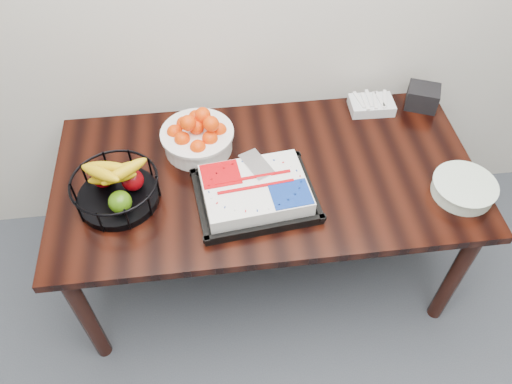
{
  "coord_description": "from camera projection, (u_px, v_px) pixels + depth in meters",
  "views": [
    {
      "loc": [
        -0.22,
        0.57,
        2.32
      ],
      "look_at": [
        -0.06,
        1.83,
        0.83
      ],
      "focal_mm": 35.0,
      "sensor_mm": 36.0,
      "label": 1
    }
  ],
  "objects": [
    {
      "name": "tangerine_bowl",
      "position": [
        197.0,
        134.0,
        2.16
      ],
      "size": [
        0.32,
        0.32,
        0.2
      ],
      "color": "white",
      "rests_on": "table"
    },
    {
      "name": "cake_tray",
      "position": [
        255.0,
        192.0,
        2.0
      ],
      "size": [
        0.51,
        0.42,
        0.1
      ],
      "color": "black",
      "rests_on": "table"
    },
    {
      "name": "fruit_basket",
      "position": [
        116.0,
        188.0,
        1.97
      ],
      "size": [
        0.35,
        0.35,
        0.18
      ],
      "color": "black",
      "rests_on": "table"
    },
    {
      "name": "table",
      "position": [
        266.0,
        186.0,
        2.19
      ],
      "size": [
        1.8,
        0.9,
        0.75
      ],
      "color": "black",
      "rests_on": "ground"
    },
    {
      "name": "fork_bag",
      "position": [
        371.0,
        105.0,
        2.37
      ],
      "size": [
        0.21,
        0.14,
        0.06
      ],
      "color": "silver",
      "rests_on": "table"
    },
    {
      "name": "napkin_box",
      "position": [
        423.0,
        97.0,
        2.38
      ],
      "size": [
        0.18,
        0.17,
        0.1
      ],
      "primitive_type": "cube",
      "rotation": [
        0.0,
        0.0,
        -0.4
      ],
      "color": "black",
      "rests_on": "table"
    },
    {
      "name": "plate_stack",
      "position": [
        464.0,
        188.0,
        2.03
      ],
      "size": [
        0.26,
        0.26,
        0.06
      ],
      "color": "white",
      "rests_on": "table"
    }
  ]
}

